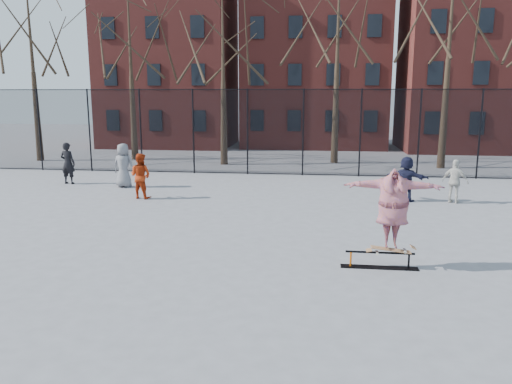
# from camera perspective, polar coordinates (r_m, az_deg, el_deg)

# --- Properties ---
(ground) EXTENTS (100.00, 100.00, 0.00)m
(ground) POSITION_cam_1_polar(r_m,az_deg,el_deg) (11.06, -3.42, -8.69)
(ground) COLOR slate
(skate_rail) EXTENTS (1.68, 0.26, 0.37)m
(skate_rail) POSITION_cam_1_polar(r_m,az_deg,el_deg) (11.35, 13.93, -7.71)
(skate_rail) COLOR black
(skate_rail) RESTS_ON ground
(skateboard) EXTENTS (0.92, 0.22, 0.11)m
(skateboard) POSITION_cam_1_polar(r_m,az_deg,el_deg) (11.29, 15.15, -6.37)
(skateboard) COLOR brown
(skateboard) RESTS_ON skate_rail
(skater) EXTENTS (2.12, 0.59, 1.72)m
(skater) POSITION_cam_1_polar(r_m,az_deg,el_deg) (11.06, 15.39, -1.84)
(skater) COLOR #55317B
(skater) RESTS_ON skateboard
(bystander_grey) EXTENTS (0.91, 0.63, 1.79)m
(bystander_grey) POSITION_cam_1_polar(r_m,az_deg,el_deg) (21.00, -14.90, 2.95)
(bystander_grey) COLOR slate
(bystander_grey) RESTS_ON ground
(bystander_black) EXTENTS (0.69, 0.49, 1.76)m
(bystander_black) POSITION_cam_1_polar(r_m,az_deg,el_deg) (22.54, -20.71, 3.10)
(bystander_black) COLOR black
(bystander_black) RESTS_ON ground
(bystander_red) EXTENTS (0.93, 0.80, 1.65)m
(bystander_red) POSITION_cam_1_polar(r_m,az_deg,el_deg) (18.61, -13.06, 1.81)
(bystander_red) COLOR #AB2F0F
(bystander_red) RESTS_ON ground
(bystander_white) EXTENTS (0.96, 0.78, 1.53)m
(bystander_white) POSITION_cam_1_polar(r_m,az_deg,el_deg) (18.65, 21.79, 1.13)
(bystander_white) COLOR beige
(bystander_white) RESTS_ON ground
(bystander_navy) EXTENTS (1.55, 1.06, 1.61)m
(bystander_navy) POSITION_cam_1_polar(r_m,az_deg,el_deg) (18.41, 16.79, 1.45)
(bystander_navy) COLOR #191B33
(bystander_navy) RESTS_ON ground
(fence) EXTENTS (34.03, 0.07, 4.00)m
(fence) POSITION_cam_1_polar(r_m,az_deg,el_deg) (23.36, 2.41, 6.96)
(fence) COLOR black
(fence) RESTS_ON ground
(tree_row) EXTENTS (33.66, 7.46, 10.67)m
(tree_row) POSITION_cam_1_polar(r_m,az_deg,el_deg) (27.70, 2.76, 18.60)
(tree_row) COLOR black
(tree_row) RESTS_ON ground
(rowhouses) EXTENTS (29.00, 7.00, 13.00)m
(rowhouses) POSITION_cam_1_polar(r_m,az_deg,el_deg) (36.32, 5.46, 14.73)
(rowhouses) COLOR maroon
(rowhouses) RESTS_ON ground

